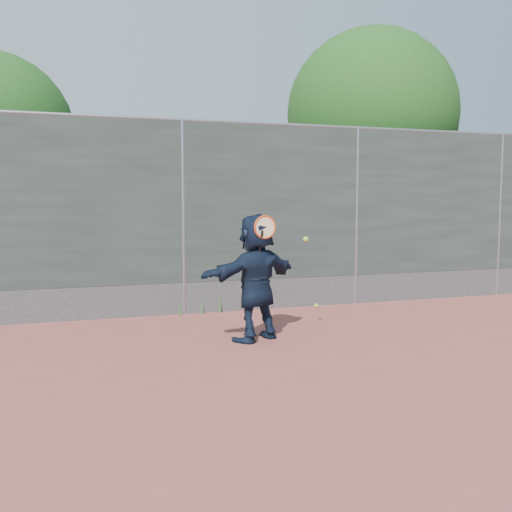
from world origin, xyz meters
name	(u,v)px	position (x,y,z in m)	size (l,w,h in m)	color
ground	(253,379)	(0.00, 0.00, 0.00)	(80.00, 80.00, 0.00)	#9E4C42
player	(256,277)	(0.54, 1.54, 0.81)	(1.50, 0.48, 1.61)	#121D32
ball_ground	(316,306)	(2.19, 3.34, 0.03)	(0.07, 0.07, 0.07)	#B9D830
fence	(183,213)	(0.00, 3.50, 1.58)	(20.00, 0.06, 3.03)	#38423D
swing_action	(269,230)	(0.65, 1.35, 1.41)	(0.75, 0.15, 0.51)	red
tree_right	(378,121)	(4.68, 5.75, 3.49)	(3.78, 3.60, 5.39)	#382314
tree_left	(1,138)	(-2.85, 6.55, 2.94)	(3.15, 3.00, 4.53)	#382314
weed_clump	(204,306)	(0.29, 3.38, 0.13)	(0.68, 0.07, 0.30)	#387226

